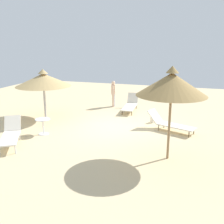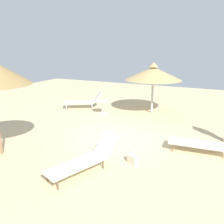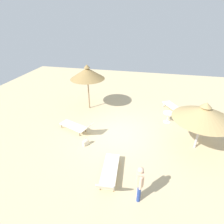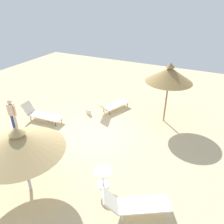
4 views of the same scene
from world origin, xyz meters
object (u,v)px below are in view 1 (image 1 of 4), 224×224
object	(u,v)px
parasol_umbrella_near_right	(172,84)
handbag	(154,119)
lounge_chair_far_left	(130,105)
parasol_umbrella_far_right	(43,80)
lounge_chair_back	(170,123)
lounge_chair_near_left	(11,134)
person_standing_edge	(113,92)
side_table_round	(43,124)

from	to	relation	value
parasol_umbrella_near_right	handbag	world-z (taller)	parasol_umbrella_near_right
lounge_chair_far_left	handbag	distance (m)	2.44
parasol_umbrella_far_right	parasol_umbrella_near_right	xyz separation A→B (m)	(2.86, 6.36, 0.53)
parasol_umbrella_far_right	lounge_chair_back	size ratio (longest dim) A/B	1.23
lounge_chair_far_left	lounge_chair_near_left	xyz separation A→B (m)	(6.23, -2.99, 0.07)
lounge_chair_near_left	person_standing_edge	size ratio (longest dim) A/B	1.33
lounge_chair_back	handbag	world-z (taller)	lounge_chair_back
parasol_umbrella_near_right	side_table_round	xyz separation A→B (m)	(-0.76, -5.15, -2.01)
person_standing_edge	lounge_chair_back	bearing A→B (deg)	46.96
lounge_chair_back	parasol_umbrella_far_right	bearing A→B (deg)	-90.30
lounge_chair_near_left	side_table_round	xyz separation A→B (m)	(-1.33, 0.54, 0.04)
handbag	side_table_round	distance (m)	5.10
parasol_umbrella_far_right	lounge_chair_near_left	world-z (taller)	parasol_umbrella_far_right
lounge_chair_back	person_standing_edge	world-z (taller)	person_standing_edge
parasol_umbrella_near_right	lounge_chair_far_left	size ratio (longest dim) A/B	1.40
parasol_umbrella_near_right	side_table_round	size ratio (longest dim) A/B	4.59
person_standing_edge	side_table_round	world-z (taller)	person_standing_edge
parasol_umbrella_near_right	handbag	bearing A→B (deg)	-164.04
lounge_chair_far_left	handbag	size ratio (longest dim) A/B	5.00
person_standing_edge	side_table_round	distance (m)	5.63
parasol_umbrella_near_right	lounge_chair_near_left	world-z (taller)	parasol_umbrella_near_right
handbag	lounge_chair_near_left	bearing A→B (deg)	-46.18
lounge_chair_far_left	parasol_umbrella_near_right	bearing A→B (deg)	25.56
parasol_umbrella_far_right	handbag	bearing A→B (deg)	100.44
parasol_umbrella_near_right	lounge_chair_back	bearing A→B (deg)	-175.06
lounge_chair_far_left	handbag	xyz separation A→B (m)	(1.82, 1.61, -0.19)
person_standing_edge	parasol_umbrella_near_right	bearing A→B (deg)	31.95
parasol_umbrella_far_right	person_standing_edge	bearing A→B (deg)	143.79
parasol_umbrella_far_right	lounge_chair_far_left	xyz separation A→B (m)	(-2.79, 3.65, -1.59)
parasol_umbrella_far_right	parasol_umbrella_near_right	world-z (taller)	parasol_umbrella_near_right
parasol_umbrella_near_right	side_table_round	bearing A→B (deg)	-98.38
side_table_round	lounge_chair_back	bearing A→B (deg)	112.91
parasol_umbrella_far_right	parasol_umbrella_near_right	size ratio (longest dim) A/B	0.88
lounge_chair_back	lounge_chair_near_left	world-z (taller)	lounge_chair_near_left
lounge_chair_back	lounge_chair_far_left	distance (m)	3.75
parasol_umbrella_far_right	lounge_chair_near_left	xyz separation A→B (m)	(3.44, 0.66, -1.52)
lounge_chair_near_left	lounge_chair_far_left	bearing A→B (deg)	154.40
lounge_chair_far_left	person_standing_edge	world-z (taller)	person_standing_edge
lounge_chair_far_left	lounge_chair_back	bearing A→B (deg)	41.06
lounge_chair_back	side_table_round	distance (m)	5.33
lounge_chair_far_left	side_table_round	world-z (taller)	lounge_chair_far_left
parasol_umbrella_far_right	lounge_chair_near_left	distance (m)	3.82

